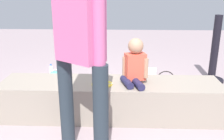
{
  "coord_description": "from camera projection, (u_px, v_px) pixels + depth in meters",
  "views": [
    {
      "loc": [
        0.12,
        -2.62,
        1.39
      ],
      "look_at": [
        0.03,
        -0.34,
        0.65
      ],
      "focal_mm": 41.52,
      "sensor_mm": 36.0,
      "label": 1
    }
  ],
  "objects": [
    {
      "name": "ground_plane",
      "position": [
        111.0,
        115.0,
        2.93
      ],
      "size": [
        12.0,
        12.0,
        0.0
      ],
      "primitive_type": "plane",
      "color": "gray"
    },
    {
      "name": "party_cup_red",
      "position": [
        183.0,
        86.0,
        3.65
      ],
      "size": [
        0.08,
        0.08,
        0.1
      ],
      "primitive_type": "cylinder",
      "color": "red",
      "rests_on": "ground_plane"
    },
    {
      "name": "cake_box_white",
      "position": [
        147.0,
        73.0,
        4.14
      ],
      "size": [
        0.33,
        0.33,
        0.12
      ],
      "primitive_type": "cube",
      "rotation": [
        0.0,
        0.0,
        -0.16
      ],
      "color": "white",
      "rests_on": "ground_plane"
    },
    {
      "name": "handbag_brown_canvas",
      "position": [
        100.0,
        91.0,
        3.32
      ],
      "size": [
        0.33,
        0.13,
        0.33
      ],
      "color": "brown",
      "rests_on": "ground_plane"
    },
    {
      "name": "gift_bag",
      "position": [
        60.0,
        84.0,
        3.37
      ],
      "size": [
        0.21,
        0.1,
        0.38
      ],
      "color": "#59C6B2",
      "rests_on": "ground_plane"
    },
    {
      "name": "handbag_black_leather",
      "position": [
        165.0,
        87.0,
        3.39
      ],
      "size": [
        0.31,
        0.13,
        0.35
      ],
      "color": "black",
      "rests_on": "ground_plane"
    },
    {
      "name": "adult_standing",
      "position": [
        80.0,
        34.0,
        1.97
      ],
      "size": [
        0.45,
        0.38,
        1.74
      ],
      "color": "#242F38",
      "rests_on": "ground_plane"
    },
    {
      "name": "cake_plate",
      "position": [
        102.0,
        83.0,
        2.73
      ],
      "size": [
        0.22,
        0.22,
        0.07
      ],
      "color": "yellow",
      "rests_on": "concrete_ledge"
    },
    {
      "name": "concrete_ledge",
      "position": [
        110.0,
        99.0,
        2.86
      ],
      "size": [
        2.39,
        0.54,
        0.4
      ],
      "primitive_type": "cube",
      "color": "gray",
      "rests_on": "ground_plane"
    },
    {
      "name": "water_bottle_near_gift",
      "position": [
        51.0,
        70.0,
        4.19
      ],
      "size": [
        0.07,
        0.07,
        0.19
      ],
      "color": "silver",
      "rests_on": "ground_plane"
    },
    {
      "name": "railing_post",
      "position": [
        214.0,
        58.0,
        3.85
      ],
      "size": [
        0.36,
        0.36,
        1.0
      ],
      "color": "black",
      "rests_on": "ground_plane"
    },
    {
      "name": "child_seated",
      "position": [
        135.0,
        64.0,
        2.71
      ],
      "size": [
        0.29,
        0.35,
        0.48
      ],
      "color": "#242246",
      "rests_on": "concrete_ledge"
    }
  ]
}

